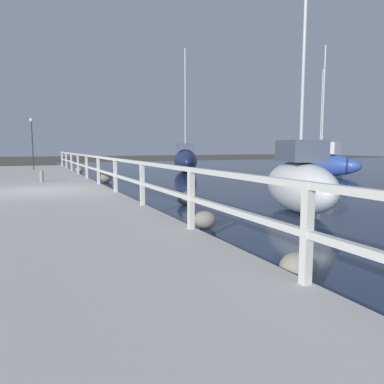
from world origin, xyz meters
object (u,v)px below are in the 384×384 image
object	(u,v)px
dock_lamp	(32,134)
sailboat_blue	(321,162)
mooring_bollard	(42,176)
sailboat_teal	(320,160)
sailboat_white	(300,182)
sailboat_navy	(185,160)

from	to	relation	value
dock_lamp	sailboat_blue	bearing A→B (deg)	-28.79
mooring_bollard	dock_lamp	bearing A→B (deg)	90.50
dock_lamp	sailboat_teal	world-z (taller)	sailboat_teal
mooring_bollard	sailboat_blue	size ratio (longest dim) A/B	0.06
mooring_bollard	sailboat_white	size ratio (longest dim) A/B	0.08
dock_lamp	mooring_bollard	bearing A→B (deg)	-89.50
mooring_bollard	dock_lamp	world-z (taller)	dock_lamp
dock_lamp	sailboat_navy	size ratio (longest dim) A/B	0.39
dock_lamp	sailboat_white	size ratio (longest dim) A/B	0.54
sailboat_teal	dock_lamp	bearing A→B (deg)	-178.32
mooring_bollard	sailboat_white	bearing A→B (deg)	-55.63
sailboat_white	sailboat_blue	bearing A→B (deg)	61.79
mooring_bollard	sailboat_white	world-z (taller)	sailboat_white
sailboat_white	sailboat_blue	size ratio (longest dim) A/B	0.80
sailboat_navy	mooring_bollard	bearing A→B (deg)	-123.30
sailboat_white	sailboat_blue	distance (m)	13.43
sailboat_white	sailboat_teal	world-z (taller)	sailboat_teal
sailboat_blue	sailboat_navy	bearing A→B (deg)	111.79
sailboat_teal	sailboat_navy	world-z (taller)	sailboat_navy
mooring_bollard	sailboat_teal	xyz separation A→B (m)	(20.83, 6.32, 0.17)
mooring_bollard	sailboat_white	xyz separation A→B (m)	(6.02, -8.80, 0.25)
dock_lamp	sailboat_white	world-z (taller)	sailboat_white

